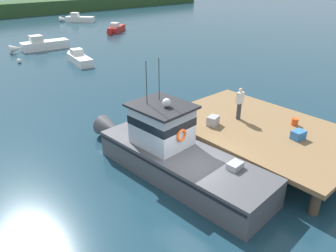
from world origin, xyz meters
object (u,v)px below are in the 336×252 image
(bait_bucket, at_px, (295,122))
(moored_boat_outer_mooring, at_px, (79,58))
(crate_stack_near_edge, at_px, (213,121))
(crate_single_by_cleat, at_px, (298,135))
(moored_boat_off_the_point, at_px, (78,19))
(main_fishing_boat, at_px, (172,152))
(moored_boat_mid_harbor, at_px, (116,29))
(mooring_buoy_channel_marker, at_px, (19,61))
(deckhand_by_the_boat, at_px, (240,103))
(moored_boat_far_right, at_px, (41,45))

(bait_bucket, relative_size, moored_boat_outer_mooring, 0.07)
(crate_stack_near_edge, bearing_deg, crate_single_by_cleat, -63.54)
(moored_boat_off_the_point, bearing_deg, main_fishing_boat, -112.94)
(crate_single_by_cleat, relative_size, bait_bucket, 1.76)
(main_fishing_boat, relative_size, moored_boat_off_the_point, 1.92)
(moored_boat_off_the_point, xyz_separation_m, moored_boat_mid_harbor, (-0.72, -12.64, -0.06))
(mooring_buoy_channel_marker, bearing_deg, crate_stack_near_edge, -86.53)
(bait_bucket, distance_m, moored_boat_mid_harbor, 35.85)
(main_fishing_boat, height_order, bait_bucket, main_fishing_boat)
(crate_single_by_cleat, height_order, mooring_buoy_channel_marker, crate_single_by_cleat)
(crate_stack_near_edge, xyz_separation_m, deckhand_by_the_boat, (1.50, -0.37, 0.64))
(main_fishing_boat, relative_size, crate_stack_near_edge, 16.49)
(main_fishing_boat, xyz_separation_m, moored_boat_off_the_point, (18.69, 44.16, -0.49))
(crate_stack_near_edge, height_order, moored_boat_outer_mooring, crate_stack_near_edge)
(main_fishing_boat, distance_m, moored_boat_mid_harbor, 36.28)
(moored_boat_off_the_point, bearing_deg, moored_boat_outer_mooring, -117.52)
(moored_boat_mid_harbor, bearing_deg, main_fishing_boat, -119.68)
(moored_boat_off_the_point, distance_m, moored_boat_mid_harbor, 12.66)
(main_fishing_boat, distance_m, mooring_buoy_channel_marker, 23.38)
(moored_boat_mid_harbor, xyz_separation_m, moored_boat_far_right, (-12.45, -4.08, 0.09))
(moored_boat_off_the_point, xyz_separation_m, moored_boat_far_right, (-13.18, -16.72, 0.03))
(moored_boat_outer_mooring, height_order, moored_boat_far_right, moored_boat_far_right)
(mooring_buoy_channel_marker, bearing_deg, bait_bucket, -80.36)
(main_fishing_boat, xyz_separation_m, crate_single_by_cleat, (4.76, -3.09, 0.39))
(moored_boat_off_the_point, height_order, moored_boat_far_right, moored_boat_far_right)
(crate_stack_near_edge, xyz_separation_m, moored_boat_outer_mooring, (2.88, 19.23, -0.99))
(deckhand_by_the_boat, height_order, moored_boat_outer_mooring, deckhand_by_the_boat)
(deckhand_by_the_boat, relative_size, mooring_buoy_channel_marker, 3.98)
(mooring_buoy_channel_marker, bearing_deg, deckhand_by_the_boat, -82.93)
(bait_bucket, height_order, moored_boat_off_the_point, bait_bucket)
(crate_single_by_cleat, relative_size, moored_boat_outer_mooring, 0.12)
(crate_single_by_cleat, relative_size, moored_boat_far_right, 0.09)
(moored_boat_mid_harbor, relative_size, moored_boat_far_right, 0.75)
(bait_bucket, bearing_deg, crate_stack_near_edge, 138.14)
(crate_stack_near_edge, height_order, moored_boat_off_the_point, crate_stack_near_edge)
(main_fishing_boat, distance_m, deckhand_by_the_boat, 4.64)
(crate_single_by_cleat, relative_size, mooring_buoy_channel_marker, 1.47)
(moored_boat_mid_harbor, distance_m, moored_boat_far_right, 13.10)
(crate_single_by_cleat, distance_m, deckhand_by_the_boat, 3.19)
(bait_bucket, relative_size, mooring_buoy_channel_marker, 0.83)
(crate_single_by_cleat, distance_m, moored_boat_outer_mooring, 22.76)
(crate_single_by_cleat, distance_m, moored_boat_off_the_point, 49.27)
(deckhand_by_the_boat, height_order, moored_boat_far_right, deckhand_by_the_boat)
(moored_boat_outer_mooring, xyz_separation_m, moored_boat_far_right, (-0.39, 7.82, 0.11))
(crate_single_by_cleat, distance_m, crate_stack_near_edge, 3.89)
(deckhand_by_the_boat, distance_m, moored_boat_mid_harbor, 34.29)
(crate_single_by_cleat, xyz_separation_m, mooring_buoy_channel_marker, (-3.12, 26.40, -1.19))
(bait_bucket, bearing_deg, deckhand_by_the_boat, 122.61)
(crate_stack_near_edge, bearing_deg, moored_boat_off_the_point, 70.31)
(moored_boat_off_the_point, bearing_deg, moored_boat_far_right, -128.24)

